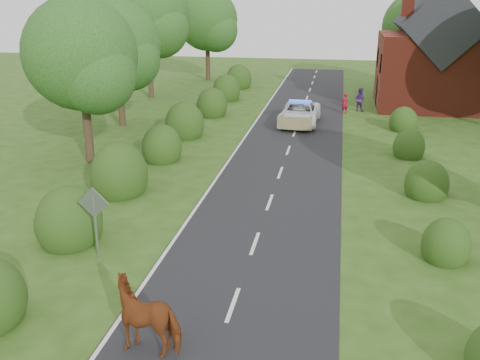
% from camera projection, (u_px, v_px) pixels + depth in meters
% --- Properties ---
extents(ground, '(120.00, 120.00, 0.00)m').
position_uv_depth(ground, '(233.00, 305.00, 15.24)').
color(ground, '#2A5014').
extents(road, '(6.00, 70.00, 0.02)m').
position_uv_depth(road, '(286.00, 156.00, 29.14)').
color(road, black).
rests_on(road, ground).
extents(road_markings, '(4.96, 70.00, 0.01)m').
position_uv_depth(road_markings, '(251.00, 165.00, 27.49)').
color(road_markings, white).
rests_on(road_markings, road).
extents(hedgerow_left, '(2.75, 50.41, 3.00)m').
position_uv_depth(hedgerow_left, '(151.00, 153.00, 26.95)').
color(hedgerow_left, '#234A10').
rests_on(hedgerow_left, ground).
extents(hedgerow_right, '(2.10, 45.78, 2.10)m').
position_uv_depth(hedgerow_right, '(423.00, 175.00, 24.31)').
color(hedgerow_right, '#234A10').
rests_on(hedgerow_right, ground).
extents(tree_left_a, '(5.74, 5.60, 8.38)m').
position_uv_depth(tree_left_a, '(84.00, 59.00, 26.13)').
color(tree_left_a, '#332316').
rests_on(tree_left_a, ground).
extents(tree_left_b, '(5.74, 5.60, 8.07)m').
position_uv_depth(tree_left_b, '(120.00, 49.00, 33.91)').
color(tree_left_b, '#332316').
rests_on(tree_left_b, ground).
extents(tree_left_c, '(6.97, 6.80, 10.22)m').
position_uv_depth(tree_left_c, '(150.00, 17.00, 42.91)').
color(tree_left_c, '#332316').
rests_on(tree_left_c, ground).
extents(tree_left_d, '(6.15, 6.00, 8.89)m').
position_uv_depth(tree_left_d, '(209.00, 22.00, 52.07)').
color(tree_left_d, '#332316').
rests_on(tree_left_d, ground).
extents(tree_right_c, '(6.15, 6.00, 8.58)m').
position_uv_depth(tree_right_c, '(420.00, 29.00, 46.96)').
color(tree_right_c, '#332316').
rests_on(tree_right_c, ground).
extents(road_sign, '(1.06, 0.08, 2.53)m').
position_uv_depth(road_sign, '(94.00, 213.00, 17.40)').
color(road_sign, gray).
rests_on(road_sign, ground).
extents(house, '(8.00, 7.40, 9.17)m').
position_uv_depth(house, '(434.00, 57.00, 40.16)').
color(house, maroon).
rests_on(house, ground).
extents(cow, '(2.25, 1.28, 1.55)m').
position_uv_depth(cow, '(150.00, 318.00, 13.29)').
color(cow, '#60300C').
rests_on(cow, ground).
extents(police_van, '(2.67, 5.48, 1.63)m').
position_uv_depth(police_van, '(300.00, 113.00, 35.86)').
color(police_van, white).
rests_on(police_van, ground).
extents(pedestrian_red, '(0.67, 0.62, 1.53)m').
position_uv_depth(pedestrian_red, '(345.00, 103.00, 38.98)').
color(pedestrian_red, maroon).
rests_on(pedestrian_red, ground).
extents(pedestrian_purple, '(1.06, 0.99, 1.74)m').
position_uv_depth(pedestrian_purple, '(360.00, 99.00, 39.83)').
color(pedestrian_purple, '#4A256D').
rests_on(pedestrian_purple, ground).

